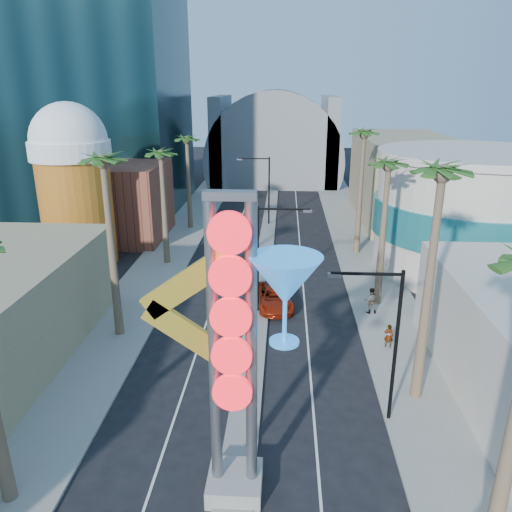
{
  "coord_description": "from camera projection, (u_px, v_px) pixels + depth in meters",
  "views": [
    {
      "loc": [
        1.81,
        -13.19,
        15.91
      ],
      "look_at": [
        -0.01,
        18.07,
        5.05
      ],
      "focal_mm": 35.0,
      "sensor_mm": 36.0,
      "label": 1
    }
  ],
  "objects": [
    {
      "name": "palm_3",
      "position": [
        187.0,
        145.0,
        54.75
      ],
      "size": [
        2.4,
        2.4,
        11.2
      ],
      "color": "brown",
      "rests_on": "ground"
    },
    {
      "name": "palm_5",
      "position": [
        441.0,
        190.0,
        23.0
      ],
      "size": [
        2.4,
        2.4,
        13.2
      ],
      "color": "brown",
      "rests_on": "ground"
    },
    {
      "name": "sidewalk_east",
      "position": [
        360.0,
        250.0,
        50.22
      ],
      "size": [
        5.0,
        100.0,
        0.15
      ],
      "primitive_type": "cube",
      "color": "gray",
      "rests_on": "ground"
    },
    {
      "name": "pedestrian_a",
      "position": [
        389.0,
        336.0,
        31.25
      ],
      "size": [
        0.63,
        0.47,
        1.57
      ],
      "primitive_type": "imported",
      "rotation": [
        0.0,
        0.0,
        2.97
      ],
      "color": "gray",
      "rests_on": "sidewalk_east"
    },
    {
      "name": "brick_filler_west",
      "position": [
        117.0,
        201.0,
        53.16
      ],
      "size": [
        10.0,
        10.0,
        8.0
      ],
      "primitive_type": "cube",
      "color": "brown",
      "rests_on": "ground"
    },
    {
      "name": "filler_east",
      "position": [
        402.0,
        178.0,
        60.51
      ],
      "size": [
        10.0,
        20.0,
        10.0
      ],
      "primitive_type": "cube",
      "color": "#958660",
      "rests_on": "ground"
    },
    {
      "name": "pedestrian_b",
      "position": [
        371.0,
        300.0,
        35.92
      ],
      "size": [
        0.98,
        0.79,
        1.92
      ],
      "primitive_type": "imported",
      "rotation": [
        0.0,
        0.0,
        3.21
      ],
      "color": "gray",
      "rests_on": "sidewalk_east"
    },
    {
      "name": "streetlight_2",
      "position": [
        387.0,
        333.0,
        23.35
      ],
      "size": [
        3.45,
        0.25,
        8.0
      ],
      "color": "black",
      "rests_on": "ground"
    },
    {
      "name": "canopy",
      "position": [
        275.0,
        156.0,
        84.25
      ],
      "size": [
        22.0,
        16.0,
        22.0
      ],
      "color": "slate",
      "rests_on": "ground"
    },
    {
      "name": "turquoise_building",
      "position": [
        470.0,
        213.0,
        43.34
      ],
      "size": [
        16.6,
        16.6,
        10.6
      ],
      "color": "beige",
      "rests_on": "ground"
    },
    {
      "name": "palm_1",
      "position": [
        104.0,
        173.0,
        29.79
      ],
      "size": [
        2.4,
        2.4,
        12.7
      ],
      "color": "brown",
      "rests_on": "ground"
    },
    {
      "name": "streetlight_1",
      "position": [
        264.0,
        184.0,
        57.68
      ],
      "size": [
        3.79,
        0.25,
        8.0
      ],
      "color": "black",
      "rests_on": "ground"
    },
    {
      "name": "median",
      "position": [
        267.0,
        239.0,
        53.57
      ],
      "size": [
        1.6,
        84.0,
        0.15
      ],
      "primitive_type": "cube",
      "color": "gray",
      "rests_on": "ground"
    },
    {
      "name": "palm_7",
      "position": [
        364.0,
        142.0,
        45.78
      ],
      "size": [
        2.4,
        2.4,
        12.7
      ],
      "color": "brown",
      "rests_on": "ground"
    },
    {
      "name": "sidewalk_west",
      "position": [
        174.0,
        246.0,
        51.26
      ],
      "size": [
        5.0,
        100.0,
        0.15
      ],
      "primitive_type": "cube",
      "color": "gray",
      "rests_on": "ground"
    },
    {
      "name": "neon_sign",
      "position": [
        255.0,
        334.0,
        18.11
      ],
      "size": [
        6.53,
        2.6,
        12.55
      ],
      "color": "gray",
      "rests_on": "ground"
    },
    {
      "name": "hotel_tower",
      "position": [
        90.0,
        3.0,
        59.81
      ],
      "size": [
        20.0,
        20.0,
        50.0
      ],
      "primitive_type": "cube",
      "color": "black",
      "rests_on": "ground"
    },
    {
      "name": "palm_2",
      "position": [
        161.0,
        161.0,
        43.44
      ],
      "size": [
        2.4,
        2.4,
        11.2
      ],
      "color": "brown",
      "rests_on": "ground"
    },
    {
      "name": "palm_6",
      "position": [
        388.0,
        174.0,
        34.75
      ],
      "size": [
        2.4,
        2.4,
        11.7
      ],
      "color": "brown",
      "rests_on": "ground"
    },
    {
      "name": "beer_mug",
      "position": [
        74.0,
        179.0,
        44.41
      ],
      "size": [
        7.0,
        7.0,
        14.5
      ],
      "color": "#AC4116",
      "rests_on": "ground"
    },
    {
      "name": "red_pickup",
      "position": [
        274.0,
        297.0,
        37.35
      ],
      "size": [
        3.17,
        5.68,
        1.5
      ],
      "primitive_type": "imported",
      "rotation": [
        0.0,
        0.0,
        0.13
      ],
      "color": "maroon",
      "rests_on": "ground"
    },
    {
      "name": "streetlight_0",
      "position": [
        265.0,
        249.0,
        34.99
      ],
      "size": [
        3.79,
        0.25,
        8.0
      ],
      "color": "black",
      "rests_on": "ground"
    }
  ]
}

